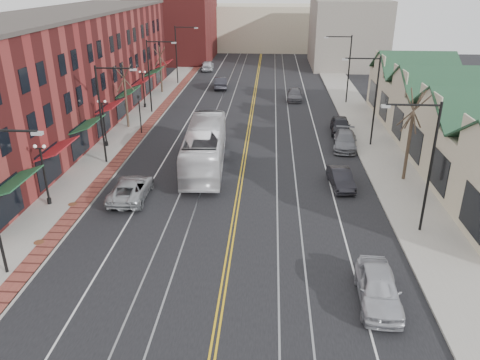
# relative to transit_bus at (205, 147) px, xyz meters

# --- Properties ---
(ground) EXTENTS (160.00, 160.00, 0.00)m
(ground) POSITION_rel_transit_bus_xyz_m (3.10, -15.88, -1.73)
(ground) COLOR black
(ground) RESTS_ON ground
(sidewalk_left) EXTENTS (4.00, 120.00, 0.15)m
(sidewalk_left) POSITION_rel_transit_bus_xyz_m (-8.90, 4.12, -1.66)
(sidewalk_left) COLOR gray
(sidewalk_left) RESTS_ON ground
(sidewalk_right) EXTENTS (4.00, 120.00, 0.15)m
(sidewalk_right) POSITION_rel_transit_bus_xyz_m (15.10, 4.12, -1.66)
(sidewalk_right) COLOR gray
(sidewalk_right) RESTS_ON ground
(building_left) EXTENTS (10.00, 50.00, 11.00)m
(building_left) POSITION_rel_transit_bus_xyz_m (-15.90, 11.12, 3.77)
(building_left) COLOR maroon
(building_left) RESTS_ON ground
(building_right) EXTENTS (8.00, 36.00, 4.60)m
(building_right) POSITION_rel_transit_bus_xyz_m (21.10, 4.12, 0.57)
(building_right) COLOR #BDB392
(building_right) RESTS_ON ground
(backdrop_left) EXTENTS (14.00, 18.00, 14.00)m
(backdrop_left) POSITION_rel_transit_bus_xyz_m (-12.90, 54.12, 5.27)
(backdrop_left) COLOR maroon
(backdrop_left) RESTS_ON ground
(backdrop_mid) EXTENTS (22.00, 14.00, 9.00)m
(backdrop_mid) POSITION_rel_transit_bus_xyz_m (3.10, 69.12, 2.77)
(backdrop_mid) COLOR #BDB392
(backdrop_mid) RESTS_ON ground
(backdrop_right) EXTENTS (12.00, 16.00, 11.00)m
(backdrop_right) POSITION_rel_transit_bus_xyz_m (18.10, 49.12, 3.77)
(backdrop_right) COLOR slate
(backdrop_right) RESTS_ON ground
(streetlight_l_1) EXTENTS (3.33, 0.25, 8.00)m
(streetlight_l_1) POSITION_rel_transit_bus_xyz_m (-7.94, 0.12, 3.29)
(streetlight_l_1) COLOR black
(streetlight_l_1) RESTS_ON sidewalk_left
(streetlight_l_2) EXTENTS (3.33, 0.25, 8.00)m
(streetlight_l_2) POSITION_rel_transit_bus_xyz_m (-7.94, 16.12, 3.29)
(streetlight_l_2) COLOR black
(streetlight_l_2) RESTS_ON sidewalk_left
(streetlight_l_3) EXTENTS (3.33, 0.25, 8.00)m
(streetlight_l_3) POSITION_rel_transit_bus_xyz_m (-7.94, 32.12, 3.29)
(streetlight_l_3) COLOR black
(streetlight_l_3) RESTS_ON sidewalk_left
(streetlight_r_0) EXTENTS (3.33, 0.25, 8.00)m
(streetlight_r_0) POSITION_rel_transit_bus_xyz_m (14.15, -9.88, 3.29)
(streetlight_r_0) COLOR black
(streetlight_r_0) RESTS_ON sidewalk_right
(streetlight_r_1) EXTENTS (3.33, 0.25, 8.00)m
(streetlight_r_1) POSITION_rel_transit_bus_xyz_m (14.15, 6.12, 3.29)
(streetlight_r_1) COLOR black
(streetlight_r_1) RESTS_ON sidewalk_right
(streetlight_r_2) EXTENTS (3.33, 0.25, 8.00)m
(streetlight_r_2) POSITION_rel_transit_bus_xyz_m (14.15, 22.12, 3.29)
(streetlight_r_2) COLOR black
(streetlight_r_2) RESTS_ON sidewalk_right
(lamppost_l_1) EXTENTS (0.84, 0.28, 4.27)m
(lamppost_l_1) POSITION_rel_transit_bus_xyz_m (-9.70, -7.88, 0.47)
(lamppost_l_1) COLOR black
(lamppost_l_1) RESTS_ON sidewalk_left
(lamppost_l_2) EXTENTS (0.84, 0.28, 4.27)m
(lamppost_l_2) POSITION_rel_transit_bus_xyz_m (-9.70, 4.12, 0.47)
(lamppost_l_2) COLOR black
(lamppost_l_2) RESTS_ON sidewalk_left
(lamppost_l_3) EXTENTS (0.84, 0.28, 4.27)m
(lamppost_l_3) POSITION_rel_transit_bus_xyz_m (-9.70, 18.12, 0.47)
(lamppost_l_3) COLOR black
(lamppost_l_3) RESTS_ON sidewalk_left
(tree_left_near) EXTENTS (1.78, 1.37, 6.48)m
(tree_left_near) POSITION_rel_transit_bus_xyz_m (-9.40, 10.12, 1.78)
(tree_left_near) COLOR #382B21
(tree_left_near) RESTS_ON sidewalk_left
(tree_left_far) EXTENTS (1.66, 1.28, 6.02)m
(tree_left_far) POSITION_rel_transit_bus_xyz_m (-9.40, 26.12, 1.54)
(tree_left_far) COLOR #382B21
(tree_left_far) RESTS_ON sidewalk_left
(tree_right_mid) EXTENTS (1.90, 1.46, 6.93)m
(tree_right_mid) POSITION_rel_transit_bus_xyz_m (15.60, -1.88, 2.02)
(tree_right_mid) COLOR #382B21
(tree_right_mid) RESTS_ON sidewalk_right
(manhole_mid) EXTENTS (0.60, 0.60, 0.02)m
(manhole_mid) POSITION_rel_transit_bus_xyz_m (-8.10, -12.88, -1.57)
(manhole_mid) COLOR #592D19
(manhole_mid) RESTS_ON sidewalk_left
(manhole_far) EXTENTS (0.60, 0.60, 0.02)m
(manhole_far) POSITION_rel_transit_bus_xyz_m (-8.10, -7.88, -1.57)
(manhole_far) COLOR #592D19
(manhole_far) RESTS_ON sidewalk_left
(traffic_signal) EXTENTS (0.18, 0.15, 3.80)m
(traffic_signal) POSITION_rel_transit_bus_xyz_m (-7.50, 8.12, 0.62)
(traffic_signal) COLOR black
(traffic_signal) RESTS_ON sidewalk_left
(transit_bus) EXTENTS (3.65, 12.58, 3.46)m
(transit_bus) POSITION_rel_transit_bus_xyz_m (0.00, 0.00, 0.00)
(transit_bus) COLOR silver
(transit_bus) RESTS_ON ground
(parked_suv) EXTENTS (2.56, 5.36, 1.47)m
(parked_suv) POSITION_rel_transit_bus_xyz_m (-4.43, -6.36, -0.99)
(parked_suv) COLOR #A1A5A8
(parked_suv) RESTS_ON ground
(parked_car_a) EXTENTS (2.17, 4.85, 1.62)m
(parked_car_a) POSITION_rel_transit_bus_xyz_m (10.60, -16.92, -0.92)
(parked_car_a) COLOR #B5B6BD
(parked_car_a) RESTS_ON ground
(parked_car_b) EXTENTS (1.79, 4.21, 1.35)m
(parked_car_b) POSITION_rel_transit_bus_xyz_m (10.60, -3.37, -1.06)
(parked_car_b) COLOR black
(parked_car_b) RESTS_ON ground
(parked_car_c) EXTENTS (2.68, 5.25, 1.46)m
(parked_car_c) POSITION_rel_transit_bus_xyz_m (12.11, 5.32, -1.00)
(parked_car_c) COLOR slate
(parked_car_c) RESTS_ON ground
(parked_car_d) EXTENTS (2.17, 4.75, 1.58)m
(parked_car_d) POSITION_rel_transit_bus_xyz_m (12.30, 9.92, -0.94)
(parked_car_d) COLOR black
(parked_car_d) RESTS_ON ground
(distant_car_left) EXTENTS (2.33, 5.11, 1.63)m
(distant_car_left) POSITION_rel_transit_bus_xyz_m (-1.84, 29.42, -0.92)
(distant_car_left) COLOR #232228
(distant_car_left) RESTS_ON ground
(distant_car_right) EXTENTS (2.15, 4.80, 1.37)m
(distant_car_right) POSITION_rel_transit_bus_xyz_m (8.30, 23.46, -1.05)
(distant_car_right) COLOR #59595F
(distant_car_right) RESTS_ON ground
(distant_car_far) EXTENTS (2.27, 4.91, 1.63)m
(distant_car_far) POSITION_rel_transit_bus_xyz_m (-5.40, 43.01, -0.92)
(distant_car_far) COLOR silver
(distant_car_far) RESTS_ON ground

